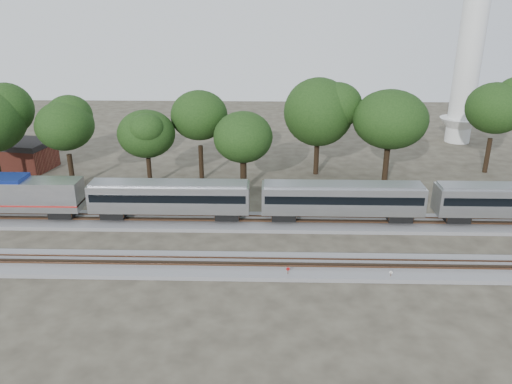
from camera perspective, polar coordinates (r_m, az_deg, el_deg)
ground at (r=51.11m, az=0.67°, el=-6.45°), size 160.00×160.00×0.00m
track_far at (r=56.42m, az=0.76°, el=-3.46°), size 160.00×5.00×0.73m
track_near at (r=47.50m, az=0.59°, el=-8.46°), size 160.00×5.00×0.73m
switch_stand_red at (r=45.80m, az=3.67°, el=-9.01°), size 0.34×0.11×1.08m
switch_stand_white at (r=47.02m, az=15.16°, el=-9.05°), size 0.29×0.13×0.93m
switch_lever at (r=46.77m, az=10.26°, el=-9.41°), size 0.56×0.42×0.30m
brick_building at (r=82.19m, az=-25.32°, el=3.86°), size 10.01×7.87×4.32m
tree_1 at (r=69.90m, az=-20.99°, el=7.10°), size 8.59×8.59×12.11m
tree_2 at (r=67.32m, az=-12.42°, el=6.50°), size 7.42×7.42×10.46m
tree_3 at (r=68.39m, az=-6.51°, el=8.68°), size 9.31×9.31×13.12m
tree_4 at (r=64.08m, az=-1.49°, el=6.29°), size 7.46×7.46×10.51m
tree_5 at (r=70.95m, az=7.15°, el=9.05°), size 9.25×9.25×13.04m
tree_6 at (r=69.03m, az=15.10°, el=8.02°), size 9.07×9.07×12.79m
tree_7 at (r=78.63m, az=25.70°, el=8.62°), size 9.64×9.64×13.59m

